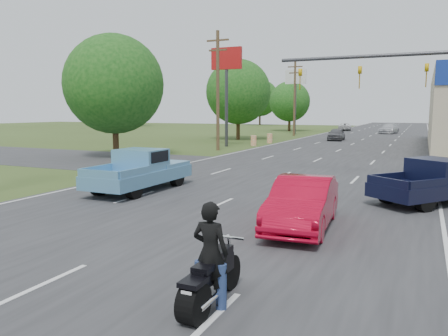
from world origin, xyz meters
The scene contains 23 objects.
ground centered at (0.00, 0.00, 0.00)m, with size 200.00×200.00×0.00m, color #37491D.
main_road centered at (0.00, 40.00, 0.01)m, with size 15.00×180.00×0.02m, color #2D2D30.
cross_road centered at (0.00, 18.00, 0.01)m, with size 120.00×10.00×0.02m, color #2D2D30.
utility_pole_5 centered at (-9.50, 28.00, 5.32)m, with size 2.00×0.28×10.00m.
utility_pole_6 centered at (-9.50, 52.00, 5.32)m, with size 2.00×0.28×10.00m.
tree_0 centered at (-14.00, 20.00, 5.26)m, with size 7.14×7.14×8.84m.
tree_1 centered at (-13.50, 42.00, 5.57)m, with size 7.56×7.56×9.36m.
tree_2 centered at (-14.20, 66.00, 4.95)m, with size 6.72×6.72×8.32m.
tree_4 centered at (-55.00, 75.00, 6.82)m, with size 9.24×9.24×11.44m.
tree_6 centered at (-30.00, 95.00, 6.51)m, with size 8.82×8.82×10.92m.
barrel_2 centered at (-8.50, 34.00, 0.50)m, with size 0.56×0.56×1.00m, color orange.
barrel_3 centered at (-8.20, 38.00, 0.50)m, with size 0.56×0.56×1.00m, color orange.
pole_sign_left_near centered at (-10.50, 32.00, 7.17)m, with size 3.00×0.35×9.20m.
pole_sign_left_far centered at (-10.50, 56.00, 7.17)m, with size 3.00×0.35×9.20m.
signal_mast centered at (5.82, 17.00, 4.80)m, with size 9.12×0.40×7.00m.
red_convertible centered at (3.50, 6.25, 0.73)m, with size 1.54×4.42×1.46m, color #B70824.
motorcycle centered at (3.38, 0.54, 0.48)m, with size 0.66×2.13×1.09m.
rider centered at (3.38, 0.59, 0.88)m, with size 0.64×0.42×1.76m, color black.
blue_pickup centered at (-4.26, 9.43, 0.89)m, with size 2.05×5.30×1.76m.
navy_pickup centered at (7.07, 11.71, 0.83)m, with size 4.55×5.04×1.64m.
distant_car_grey centered at (-2.56, 45.02, 0.71)m, with size 1.67×4.14×1.41m, color #59595E.
distant_car_silver centered at (1.76, 63.92, 0.74)m, with size 2.08×5.11×1.48m, color silver.
distant_car_white centered at (-5.91, 71.39, 0.65)m, with size 2.15×4.67×1.30m, color silver.
Camera 1 is at (6.54, -5.76, 3.34)m, focal length 35.00 mm.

